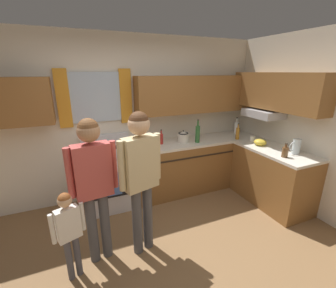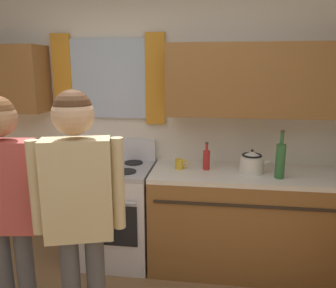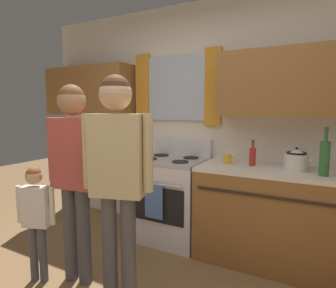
{
  "view_description": "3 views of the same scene",
  "coord_description": "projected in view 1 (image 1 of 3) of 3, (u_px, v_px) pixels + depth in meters",
  "views": [
    {
      "loc": [
        -0.83,
        -1.77,
        2.04
      ],
      "look_at": [
        0.35,
        0.99,
        1.08
      ],
      "focal_mm": 24.36,
      "sensor_mm": 36.0,
      "label": 1
    },
    {
      "loc": [
        0.52,
        -1.26,
        1.78
      ],
      "look_at": [
        0.21,
        1.04,
        1.24
      ],
      "focal_mm": 35.67,
      "sensor_mm": 36.0,
      "label": 2
    },
    {
      "loc": [
        1.02,
        -1.14,
        1.43
      ],
      "look_at": [
        0.02,
        0.72,
        1.17
      ],
      "focal_mm": 30.29,
      "sensor_mm": 36.0,
      "label": 3
    }
  ],
  "objects": [
    {
      "name": "water_pitcher",
      "position": [
        296.0,
        146.0,
        3.28
      ],
      "size": [
        0.19,
        0.11,
        0.22
      ],
      "color": "silver",
      "rests_on": "kitchen_counter_run"
    },
    {
      "name": "ground_plane",
      "position": [
        174.0,
        268.0,
        2.48
      ],
      "size": [
        12.0,
        12.0,
        0.0
      ],
      "primitive_type": "plane",
      "color": "olive"
    },
    {
      "name": "back_wall_unit",
      "position": [
        130.0,
        111.0,
        3.66
      ],
      "size": [
        4.6,
        0.42,
        2.6
      ],
      "color": "silver",
      "rests_on": "ground"
    },
    {
      "name": "adult_holding_child",
      "position": [
        93.0,
        176.0,
        2.32
      ],
      "size": [
        0.5,
        0.22,
        1.62
      ],
      "color": "#4C4C51",
      "rests_on": "ground"
    },
    {
      "name": "bottle_squat_brown",
      "position": [
        285.0,
        152.0,
        3.16
      ],
      "size": [
        0.08,
        0.08,
        0.21
      ],
      "color": "brown",
      "rests_on": "kitchen_counter_run"
    },
    {
      "name": "bottle_sauce_red",
      "position": [
        161.0,
        139.0,
        3.73
      ],
      "size": [
        0.06,
        0.06,
        0.25
      ],
      "color": "red",
      "rests_on": "kitchen_counter_run"
    },
    {
      "name": "adult_in_plaid",
      "position": [
        141.0,
        168.0,
        2.44
      ],
      "size": [
        0.5,
        0.26,
        1.67
      ],
      "color": "#4C4C51",
      "rests_on": "ground"
    },
    {
      "name": "mug_mustard_yellow",
      "position": [
        148.0,
        143.0,
        3.65
      ],
      "size": [
        0.12,
        0.08,
        0.09
      ],
      "color": "gold",
      "rests_on": "kitchen_counter_run"
    },
    {
      "name": "bottle_wine_green",
      "position": [
        198.0,
        134.0,
        3.8
      ],
      "size": [
        0.08,
        0.08,
        0.39
      ],
      "color": "#2D6633",
      "rests_on": "kitchen_counter_run"
    },
    {
      "name": "mixing_bowl",
      "position": [
        260.0,
        142.0,
        3.69
      ],
      "size": [
        0.2,
        0.2,
        0.1
      ],
      "color": "gold",
      "rests_on": "kitchen_counter_run"
    },
    {
      "name": "stovetop_kettle",
      "position": [
        183.0,
        137.0,
        3.84
      ],
      "size": [
        0.27,
        0.2,
        0.21
      ],
      "color": "silver",
      "rests_on": "kitchen_counter_run"
    },
    {
      "name": "mug_ceramic_white",
      "position": [
        253.0,
        139.0,
        3.89
      ],
      "size": [
        0.13,
        0.08,
        0.09
      ],
      "color": "white",
      "rests_on": "kitchen_counter_run"
    },
    {
      "name": "bottle_oil_amber",
      "position": [
        238.0,
        133.0,
        4.0
      ],
      "size": [
        0.06,
        0.06,
        0.29
      ],
      "color": "#B27223",
      "rests_on": "kitchen_counter_run"
    },
    {
      "name": "bottle_milk_white",
      "position": [
        236.0,
        127.0,
        4.37
      ],
      "size": [
        0.08,
        0.08,
        0.31
      ],
      "color": "white",
      "rests_on": "kitchen_counter_run"
    },
    {
      "name": "kitchen_counter_run",
      "position": [
        221.0,
        168.0,
        3.95
      ],
      "size": [
        2.3,
        1.85,
        0.9
      ],
      "color": "brown",
      "rests_on": "ground"
    },
    {
      "name": "small_child",
      "position": [
        69.0,
        227.0,
        2.2
      ],
      "size": [
        0.31,
        0.16,
        0.97
      ],
      "color": "#4C4C56",
      "rests_on": "ground"
    },
    {
      "name": "right_wall_unit",
      "position": [
        332.0,
        123.0,
        2.98
      ],
      "size": [
        0.52,
        4.05,
        2.6
      ],
      "color": "silver",
      "rests_on": "ground"
    },
    {
      "name": "stove_oven",
      "position": [
        111.0,
        177.0,
        3.55
      ],
      "size": [
        0.75,
        0.67,
        1.1
      ],
      "color": "silver",
      "rests_on": "ground"
    }
  ]
}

